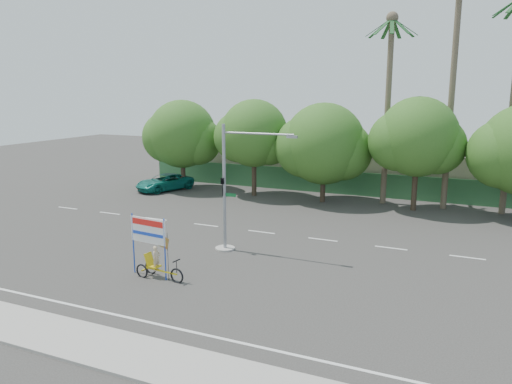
% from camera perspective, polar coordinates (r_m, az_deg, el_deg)
% --- Properties ---
extents(ground, '(120.00, 120.00, 0.00)m').
position_cam_1_polar(ground, '(23.82, -2.64, -10.04)').
color(ground, '#33302D').
rests_on(ground, ground).
extents(sidewalk_near, '(50.00, 2.40, 0.12)m').
position_cam_1_polar(sidewalk_near, '(18.06, -13.89, -17.63)').
color(sidewalk_near, gray).
rests_on(sidewalk_near, ground).
extents(fence, '(38.00, 0.08, 2.00)m').
position_cam_1_polar(fence, '(43.17, 10.22, 1.02)').
color(fence, '#336B3D').
rests_on(fence, ground).
extents(building_left, '(12.00, 8.00, 4.00)m').
position_cam_1_polar(building_left, '(50.40, 0.40, 3.85)').
color(building_left, beige).
rests_on(building_left, ground).
extents(building_right, '(14.00, 8.00, 3.60)m').
position_cam_1_polar(building_right, '(46.34, 21.27, 2.13)').
color(building_right, beige).
rests_on(building_right, ground).
extents(tree_far_left, '(7.14, 6.00, 7.96)m').
position_cam_1_polar(tree_far_left, '(44.95, -8.49, 6.33)').
color(tree_far_left, '#473828').
rests_on(tree_far_left, ground).
extents(tree_left, '(6.66, 5.60, 8.07)m').
position_cam_1_polar(tree_left, '(41.60, -0.28, 6.45)').
color(tree_left, '#473828').
rests_on(tree_left, ground).
extents(tree_center, '(7.62, 6.40, 7.85)m').
position_cam_1_polar(tree_center, '(39.59, 7.69, 5.23)').
color(tree_center, '#473828').
rests_on(tree_center, ground).
extents(tree_right, '(6.90, 5.80, 8.36)m').
position_cam_1_polar(tree_right, '(38.15, 17.91, 5.70)').
color(tree_right, '#473828').
rests_on(tree_right, ground).
extents(palm_tall, '(3.73, 3.79, 17.45)m').
position_cam_1_polar(palm_tall, '(39.36, 21.69, 13.25)').
color(palm_tall, '#70604C').
rests_on(palm_tall, ground).
extents(palm_short, '(3.73, 3.79, 14.45)m').
position_cam_1_polar(palm_short, '(39.80, 14.91, 11.32)').
color(palm_short, '#70604C').
rests_on(palm_short, ground).
extents(traffic_signal, '(4.72, 1.10, 7.00)m').
position_cam_1_polar(traffic_signal, '(27.33, -3.08, -0.81)').
color(traffic_signal, gray).
rests_on(traffic_signal, ground).
extents(trike_billboard, '(3.07, 0.86, 3.03)m').
position_cam_1_polar(trike_billboard, '(24.24, -11.61, -6.83)').
color(trike_billboard, black).
rests_on(trike_billboard, ground).
extents(pickup_truck, '(4.20, 5.76, 1.46)m').
position_cam_1_polar(pickup_truck, '(45.09, -10.42, 1.10)').
color(pickup_truck, '#0F6E5F').
rests_on(pickup_truck, ground).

